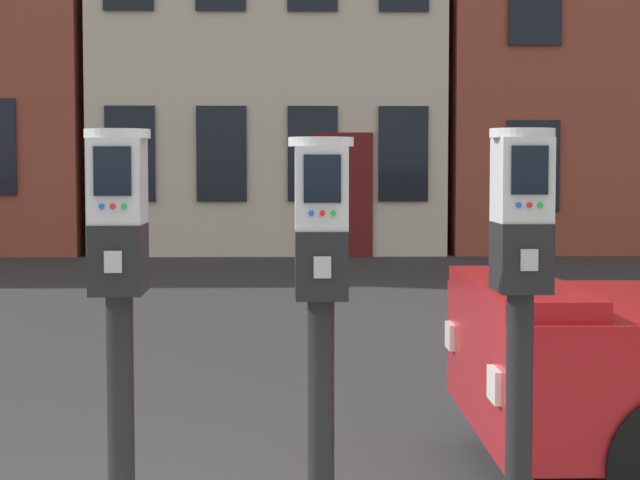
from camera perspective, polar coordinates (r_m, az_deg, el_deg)
The scene contains 3 objects.
parking_meter_near_kerb at distance 3.73m, azimuth -10.23°, elevation -1.71°, with size 0.22×0.25×1.53m.
parking_meter_twin_adjacent at distance 3.69m, azimuth 0.05°, elevation -1.98°, with size 0.22×0.25×1.50m.
parking_meter_end_of_row at distance 3.77m, azimuth 10.22°, elevation -1.61°, with size 0.22×0.25×1.53m.
Camera 1 is at (0.11, -3.95, 1.55)m, focal length 62.63 mm.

